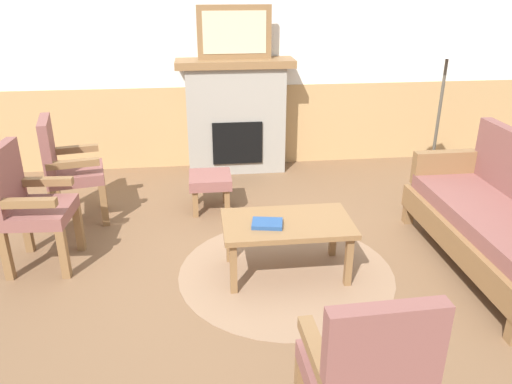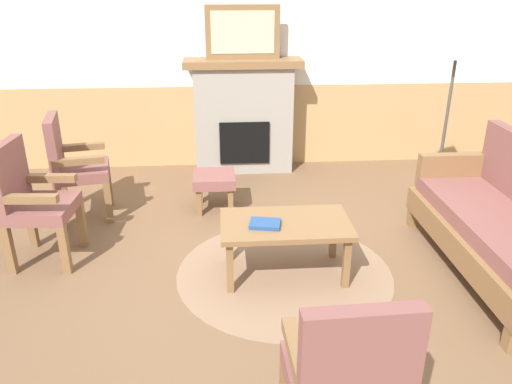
{
  "view_description": "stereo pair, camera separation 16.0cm",
  "coord_description": "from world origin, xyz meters",
  "px_view_note": "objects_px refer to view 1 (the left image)",
  "views": [
    {
      "loc": [
        -0.42,
        -3.24,
        2.1
      ],
      "look_at": [
        0.0,
        0.35,
        0.55
      ],
      "focal_mm": 35.2,
      "sensor_mm": 36.0,
      "label": 1
    },
    {
      "loc": [
        -0.26,
        -3.26,
        2.1
      ],
      "look_at": [
        0.0,
        0.35,
        0.55
      ],
      "focal_mm": 35.2,
      "sensor_mm": 36.0,
      "label": 2
    }
  ],
  "objects_px": {
    "fireplace": "(236,115)",
    "armchair_front_left": "(367,374)",
    "armchair_near_fireplace": "(27,202)",
    "floor_lamp_by_couch": "(448,54)",
    "couch": "(501,222)",
    "book_on_table": "(267,224)",
    "coffee_table": "(287,228)",
    "footstool": "(210,182)",
    "framed_picture": "(234,32)",
    "armchair_by_window_left": "(66,166)"
  },
  "relations": [
    {
      "from": "fireplace",
      "to": "armchair_front_left",
      "type": "height_order",
      "value": "fireplace"
    },
    {
      "from": "armchair_near_fireplace",
      "to": "floor_lamp_by_couch",
      "type": "relative_size",
      "value": 0.58
    },
    {
      "from": "couch",
      "to": "armchair_near_fireplace",
      "type": "relative_size",
      "value": 1.84
    },
    {
      "from": "book_on_table",
      "to": "armchair_near_fireplace",
      "type": "distance_m",
      "value": 1.82
    },
    {
      "from": "fireplace",
      "to": "coffee_table",
      "type": "distance_m",
      "value": 2.34
    },
    {
      "from": "fireplace",
      "to": "floor_lamp_by_couch",
      "type": "bearing_deg",
      "value": -29.53
    },
    {
      "from": "footstool",
      "to": "armchair_front_left",
      "type": "xyz_separation_m",
      "value": [
        0.58,
        -2.9,
        0.25
      ]
    },
    {
      "from": "book_on_table",
      "to": "footstool",
      "type": "xyz_separation_m",
      "value": [
        -0.38,
        1.28,
        -0.17
      ]
    },
    {
      "from": "floor_lamp_by_couch",
      "to": "fireplace",
      "type": "bearing_deg",
      "value": 150.47
    },
    {
      "from": "fireplace",
      "to": "couch",
      "type": "relative_size",
      "value": 0.72
    },
    {
      "from": "coffee_table",
      "to": "floor_lamp_by_couch",
      "type": "xyz_separation_m",
      "value": [
        1.7,
        1.24,
        1.06
      ]
    },
    {
      "from": "framed_picture",
      "to": "floor_lamp_by_couch",
      "type": "distance_m",
      "value": 2.18
    },
    {
      "from": "couch",
      "to": "armchair_by_window_left",
      "type": "height_order",
      "value": "same"
    },
    {
      "from": "framed_picture",
      "to": "floor_lamp_by_couch",
      "type": "relative_size",
      "value": 0.48
    },
    {
      "from": "coffee_table",
      "to": "armchair_by_window_left",
      "type": "xyz_separation_m",
      "value": [
        -1.82,
        1.14,
        0.15
      ]
    },
    {
      "from": "armchair_by_window_left",
      "to": "coffee_table",
      "type": "bearing_deg",
      "value": -32.03
    },
    {
      "from": "couch",
      "to": "armchair_by_window_left",
      "type": "distance_m",
      "value": 3.67
    },
    {
      "from": "coffee_table",
      "to": "armchair_front_left",
      "type": "xyz_separation_m",
      "value": [
        0.05,
        -1.68,
        0.15
      ]
    },
    {
      "from": "armchair_front_left",
      "to": "book_on_table",
      "type": "bearing_deg",
      "value": 97.24
    },
    {
      "from": "framed_picture",
      "to": "footstool",
      "type": "relative_size",
      "value": 2.0
    },
    {
      "from": "coffee_table",
      "to": "armchair_by_window_left",
      "type": "relative_size",
      "value": 0.98
    },
    {
      "from": "fireplace",
      "to": "armchair_front_left",
      "type": "distance_m",
      "value": 4.0
    },
    {
      "from": "coffee_table",
      "to": "book_on_table",
      "type": "bearing_deg",
      "value": -162.03
    },
    {
      "from": "framed_picture",
      "to": "book_on_table",
      "type": "height_order",
      "value": "framed_picture"
    },
    {
      "from": "armchair_front_left",
      "to": "floor_lamp_by_couch",
      "type": "relative_size",
      "value": 0.58
    },
    {
      "from": "fireplace",
      "to": "couch",
      "type": "height_order",
      "value": "fireplace"
    },
    {
      "from": "book_on_table",
      "to": "armchair_by_window_left",
      "type": "bearing_deg",
      "value": 144.43
    },
    {
      "from": "coffee_table",
      "to": "fireplace",
      "type": "bearing_deg",
      "value": 94.84
    },
    {
      "from": "fireplace",
      "to": "armchair_by_window_left",
      "type": "distance_m",
      "value": 2.01
    },
    {
      "from": "fireplace",
      "to": "floor_lamp_by_couch",
      "type": "relative_size",
      "value": 0.77
    },
    {
      "from": "armchair_near_fireplace",
      "to": "book_on_table",
      "type": "bearing_deg",
      "value": -12.89
    },
    {
      "from": "fireplace",
      "to": "armchair_by_window_left",
      "type": "xyz_separation_m",
      "value": [
        -1.63,
        -1.17,
        -0.11
      ]
    },
    {
      "from": "floor_lamp_by_couch",
      "to": "framed_picture",
      "type": "bearing_deg",
      "value": 150.47
    },
    {
      "from": "framed_picture",
      "to": "footstool",
      "type": "height_order",
      "value": "framed_picture"
    },
    {
      "from": "framed_picture",
      "to": "armchair_near_fireplace",
      "type": "height_order",
      "value": "framed_picture"
    },
    {
      "from": "book_on_table",
      "to": "footstool",
      "type": "relative_size",
      "value": 0.55
    },
    {
      "from": "fireplace",
      "to": "footstool",
      "type": "xyz_separation_m",
      "value": [
        -0.34,
        -1.09,
        -0.37
      ]
    },
    {
      "from": "footstool",
      "to": "armchair_by_window_left",
      "type": "xyz_separation_m",
      "value": [
        -1.29,
        -0.08,
        0.25
      ]
    },
    {
      "from": "book_on_table",
      "to": "armchair_near_fireplace",
      "type": "bearing_deg",
      "value": 167.11
    },
    {
      "from": "fireplace",
      "to": "book_on_table",
      "type": "height_order",
      "value": "fireplace"
    },
    {
      "from": "coffee_table",
      "to": "floor_lamp_by_couch",
      "type": "relative_size",
      "value": 0.57
    },
    {
      "from": "couch",
      "to": "coffee_table",
      "type": "bearing_deg",
      "value": 175.78
    },
    {
      "from": "fireplace",
      "to": "coffee_table",
      "type": "bearing_deg",
      "value": -85.16
    },
    {
      "from": "framed_picture",
      "to": "footstool",
      "type": "bearing_deg",
      "value": -107.26
    },
    {
      "from": "book_on_table",
      "to": "armchair_front_left",
      "type": "distance_m",
      "value": 1.64
    },
    {
      "from": "footstool",
      "to": "armchair_by_window_left",
      "type": "relative_size",
      "value": 0.41
    },
    {
      "from": "couch",
      "to": "armchair_front_left",
      "type": "distance_m",
      "value": 2.22
    },
    {
      "from": "coffee_table",
      "to": "armchair_near_fireplace",
      "type": "distance_m",
      "value": 1.97
    },
    {
      "from": "footstool",
      "to": "armchair_near_fireplace",
      "type": "distance_m",
      "value": 1.67
    },
    {
      "from": "couch",
      "to": "floor_lamp_by_couch",
      "type": "bearing_deg",
      "value": 86.87
    }
  ]
}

